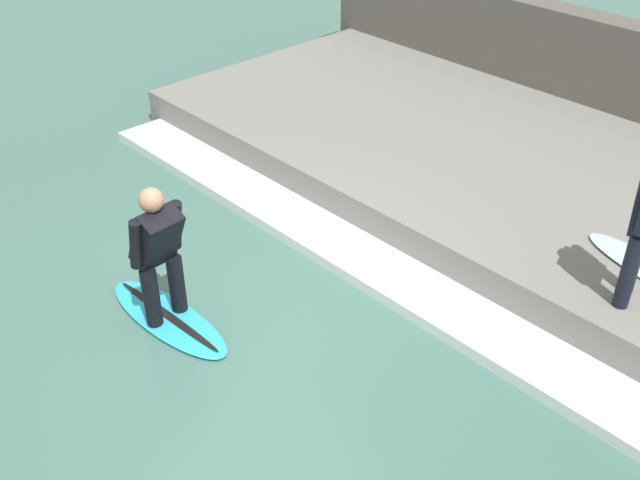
% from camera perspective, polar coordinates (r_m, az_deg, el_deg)
% --- Properties ---
extents(ground_plane, '(28.00, 28.00, 0.00)m').
position_cam_1_polar(ground_plane, '(7.68, -4.74, -6.82)').
color(ground_plane, '#426B60').
extents(concrete_ledge, '(4.40, 10.04, 0.50)m').
position_cam_1_polar(concrete_ledge, '(10.16, 13.71, 4.98)').
color(concrete_ledge, slate).
rests_on(concrete_ledge, ground_plane).
extents(back_wall, '(0.50, 10.54, 1.74)m').
position_cam_1_polar(back_wall, '(11.89, 21.02, 11.29)').
color(back_wall, '#544F49').
rests_on(back_wall, ground_plane).
extents(wave_foam_crest, '(0.73, 9.54, 0.13)m').
position_cam_1_polar(wave_foam_crest, '(8.49, 3.57, -1.68)').
color(wave_foam_crest, silver).
rests_on(wave_foam_crest, ground_plane).
extents(surfboard_riding, '(0.64, 1.78, 0.07)m').
position_cam_1_polar(surfboard_riding, '(7.91, -11.49, -5.82)').
color(surfboard_riding, '#2DADD1').
rests_on(surfboard_riding, ground_plane).
extents(surfer_riding, '(0.58, 0.49, 1.50)m').
position_cam_1_polar(surfer_riding, '(7.40, -12.23, -0.68)').
color(surfer_riding, black).
rests_on(surfer_riding, surfboard_riding).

